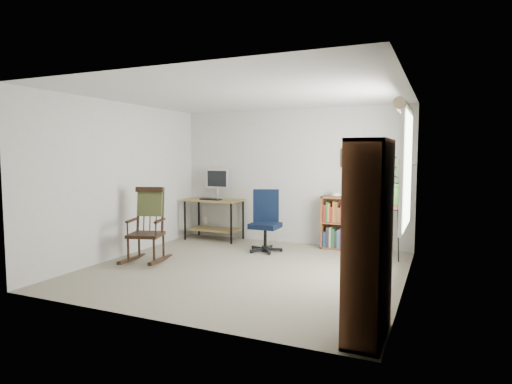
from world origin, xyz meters
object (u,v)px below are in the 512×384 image
at_px(desk, 214,219).
at_px(tall_bookshelf, 369,240).
at_px(office_chair, 265,221).
at_px(low_bookshelf, 347,223).
at_px(rocking_chair, 146,224).

bearing_deg(desk, tall_bookshelf, -44.27).
relative_size(office_chair, low_bookshelf, 1.16).
relative_size(office_chair, rocking_chair, 0.92).
distance_m(rocking_chair, low_bookshelf, 3.26).
xyz_separation_m(desk, rocking_chair, (-0.09, -1.90, 0.18)).
distance_m(desk, low_bookshelf, 2.47).
height_order(rocking_chair, tall_bookshelf, tall_bookshelf).
bearing_deg(rocking_chair, tall_bookshelf, -38.61).
distance_m(office_chair, tall_bookshelf, 3.43).
bearing_deg(tall_bookshelf, low_bookshelf, 104.59).
xyz_separation_m(low_bookshelf, tall_bookshelf, (0.88, -3.39, 0.42)).
height_order(office_chair, rocking_chair, rocking_chair).
xyz_separation_m(desk, low_bookshelf, (2.47, 0.12, 0.07)).
bearing_deg(low_bookshelf, office_chair, -150.38).
distance_m(office_chair, rocking_chair, 1.91).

